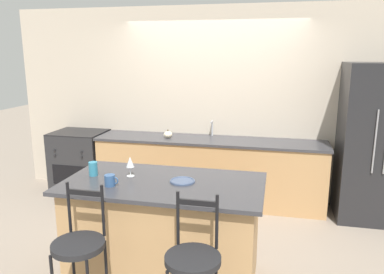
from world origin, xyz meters
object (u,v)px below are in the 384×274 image
Objects in this scene: bar_stool_far at (193,271)px; bar_stool_near at (80,257)px; refrigerator at (372,143)px; tumbler_cup at (93,169)px; pumpkin_decoration at (168,135)px; dinner_plate at (182,181)px; coffee_mug at (110,180)px; oven_range at (81,161)px; wine_glass at (130,162)px.

bar_stool_near is at bearing -179.94° from bar_stool_far.
bar_stool_near is 1.00× the size of bar_stool_far.
tumbler_cup is (-2.81, -1.82, 0.03)m from refrigerator.
bar_stool_far is 9.19× the size of pumpkin_decoration.
bar_stool_far is 0.90m from dinner_plate.
pumpkin_decoration is (-0.06, 2.58, 0.39)m from bar_stool_near.
tumbler_cup reaches higher than coffee_mug.
bar_stool_far reaches higher than oven_range.
tumbler_cup is 1.09× the size of pumpkin_decoration.
pumpkin_decoration is at bearing 92.41° from coffee_mug.
refrigerator is at bearing 0.01° from pumpkin_decoration.
refrigerator is at bearing 38.88° from coffee_mug.
oven_range is at bearing 137.99° from dinner_plate.
bar_stool_near is 5.84× the size of wine_glass.
pumpkin_decoration is at bearing 84.11° from tumbler_cup.
bar_stool_near is 1.05m from dinner_plate.
bar_stool_near is at bearing -92.43° from coffee_mug.
bar_stool_near is (1.46, -2.62, 0.11)m from oven_range.
refrigerator reaches higher than bar_stool_near.
wine_glass is at bearing -84.90° from pumpkin_decoration.
wine_glass is at bearing -144.48° from refrigerator.
bar_stool_far is 4.88× the size of dinner_plate.
refrigerator is 14.94× the size of tumbler_cup.
bar_stool_far is at bearing -123.24° from refrigerator.
coffee_mug is at bearing -141.12° from refrigerator.
oven_range is 2.29m from tumbler_cup.
tumbler_cup is (-0.25, 0.75, 0.44)m from bar_stool_near.
coffee_mug is 0.36m from tumbler_cup.
wine_glass reaches higher than coffee_mug.
wine_glass is (1.55, -1.81, 0.61)m from oven_range.
bar_stool_far is 8.41× the size of tumbler_cup.
bar_stool_far reaches higher than dinner_plate.
pumpkin_decoration is (1.40, -0.05, 0.49)m from oven_range.
refrigerator reaches higher than dinner_plate.
wine_glass is (0.09, 0.81, 0.51)m from bar_stool_near.
refrigerator is 3.11m from bar_stool_far.
refrigerator is 1.78× the size of bar_stool_near.
bar_stool_far is 1.24m from wine_glass.
dinner_plate is 1.93m from pumpkin_decoration.
oven_range is 0.84× the size of bar_stool_near.
bar_stool_far is 2.77m from pumpkin_decoration.
dinner_plate is 0.63m from coffee_mug.
oven_range is at bearing 131.66° from bar_stool_far.
bar_stool_near reaches higher than oven_range.
wine_glass is at bearing 9.91° from tumbler_cup.
oven_range is at bearing 119.09° from bar_stool_near.
wine_glass is 1.77m from pumpkin_decoration.
wine_glass reaches higher than bar_stool_far.
wine_glass is 1.44× the size of tumbler_cup.
bar_stool_far is (0.87, 0.00, 0.00)m from bar_stool_near.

